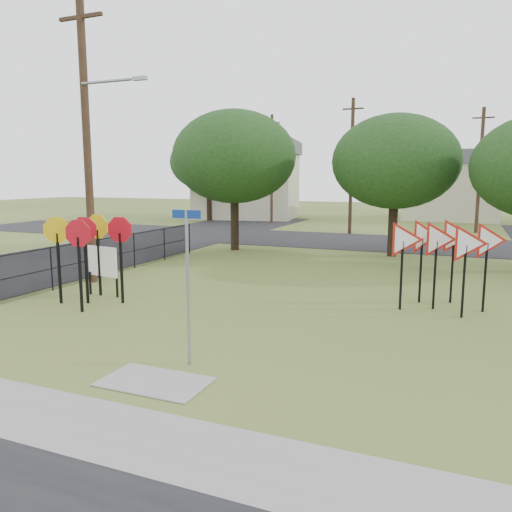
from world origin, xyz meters
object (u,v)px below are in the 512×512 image
Objects in this scene: yield_sign_cluster at (444,244)px; street_name_sign at (188,278)px; info_board at (102,263)px; stop_sign_cluster at (88,239)px.

street_name_sign is at bearing -124.35° from yield_sign_cluster.
street_name_sign is 8.08m from yield_sign_cluster.
street_name_sign is 0.96× the size of yield_sign_cluster.
yield_sign_cluster is 10.50m from info_board.
yield_sign_cluster is (4.56, 6.67, 0.12)m from street_name_sign.
yield_sign_cluster is at bearing 19.08° from stop_sign_cluster.
stop_sign_cluster is at bearing -160.92° from yield_sign_cluster.
stop_sign_cluster is 10.46m from yield_sign_cluster.
info_board is at bearing 143.34° from street_name_sign.
street_name_sign is at bearing -31.38° from stop_sign_cluster.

